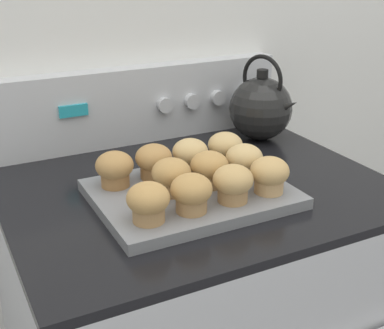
{
  "coord_description": "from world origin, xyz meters",
  "views": [
    {
      "loc": [
        -0.46,
        -0.57,
        1.36
      ],
      "look_at": [
        -0.04,
        0.27,
        0.98
      ],
      "focal_mm": 50.0,
      "sensor_mm": 36.0,
      "label": 1
    }
  ],
  "objects_px": {
    "muffin_r1_c1": "(171,176)",
    "tea_kettle": "(261,107)",
    "muffin_r0_c2": "(233,183)",
    "muffin_r0_c1": "(191,193)",
    "muffin_r2_c1": "(154,161)",
    "muffin_r2_c2": "(191,155)",
    "muffin_r0_c3": "(269,174)",
    "muffin_r2_c3": "(225,148)",
    "muffin_r2_c0": "(115,168)",
    "muffin_r0_c0": "(148,202)",
    "muffin_pan": "(191,194)",
    "muffin_r1_c3": "(244,161)",
    "muffin_r1_c2": "(211,168)"
  },
  "relations": [
    {
      "from": "muffin_r0_c2",
      "to": "muffin_r2_c2",
      "type": "distance_m",
      "value": 0.16
    },
    {
      "from": "muffin_r0_c2",
      "to": "muffin_r0_c3",
      "type": "bearing_deg",
      "value": 1.58
    },
    {
      "from": "muffin_r0_c2",
      "to": "muffin_r1_c1",
      "type": "bearing_deg",
      "value": 136.98
    },
    {
      "from": "muffin_r0_c1",
      "to": "muffin_r2_c2",
      "type": "relative_size",
      "value": 1.0
    },
    {
      "from": "muffin_r1_c2",
      "to": "muffin_r2_c1",
      "type": "height_order",
      "value": "same"
    },
    {
      "from": "muffin_r0_c1",
      "to": "muffin_r2_c1",
      "type": "distance_m",
      "value": 0.17
    },
    {
      "from": "muffin_r2_c3",
      "to": "tea_kettle",
      "type": "xyz_separation_m",
      "value": [
        0.19,
        0.15,
        0.02
      ]
    },
    {
      "from": "muffin_r2_c3",
      "to": "muffin_r0_c3",
      "type": "bearing_deg",
      "value": -89.28
    },
    {
      "from": "muffin_r2_c2",
      "to": "muffin_r0_c2",
      "type": "bearing_deg",
      "value": -88.51
    },
    {
      "from": "muffin_r1_c1",
      "to": "tea_kettle",
      "type": "relative_size",
      "value": 0.35
    },
    {
      "from": "muffin_r0_c2",
      "to": "muffin_r0_c1",
      "type": "bearing_deg",
      "value": -178.54
    },
    {
      "from": "muffin_r2_c0",
      "to": "tea_kettle",
      "type": "relative_size",
      "value": 0.35
    },
    {
      "from": "muffin_pan",
      "to": "muffin_r0_c0",
      "type": "bearing_deg",
      "value": -145.87
    },
    {
      "from": "muffin_r2_c1",
      "to": "tea_kettle",
      "type": "height_order",
      "value": "tea_kettle"
    },
    {
      "from": "muffin_r1_c2",
      "to": "muffin_r1_c3",
      "type": "distance_m",
      "value": 0.08
    },
    {
      "from": "muffin_r0_c2",
      "to": "muffin_r2_c1",
      "type": "bearing_deg",
      "value": 117.27
    },
    {
      "from": "muffin_r2_c0",
      "to": "tea_kettle",
      "type": "height_order",
      "value": "tea_kettle"
    },
    {
      "from": "muffin_r0_c2",
      "to": "muffin_r2_c0",
      "type": "xyz_separation_m",
      "value": [
        -0.17,
        0.16,
        0.0
      ]
    },
    {
      "from": "muffin_r1_c3",
      "to": "muffin_r0_c2",
      "type": "bearing_deg",
      "value": -132.64
    },
    {
      "from": "muffin_r0_c2",
      "to": "muffin_r0_c3",
      "type": "relative_size",
      "value": 1.0
    },
    {
      "from": "muffin_pan",
      "to": "muffin_r0_c3",
      "type": "bearing_deg",
      "value": -32.52
    },
    {
      "from": "muffin_r0_c3",
      "to": "muffin_r2_c3",
      "type": "xyz_separation_m",
      "value": [
        -0.0,
        0.16,
        0.0
      ]
    },
    {
      "from": "muffin_r0_c0",
      "to": "muffin_r1_c3",
      "type": "relative_size",
      "value": 1.0
    },
    {
      "from": "muffin_r1_c2",
      "to": "tea_kettle",
      "type": "distance_m",
      "value": 0.36
    },
    {
      "from": "muffin_r2_c3",
      "to": "tea_kettle",
      "type": "height_order",
      "value": "tea_kettle"
    },
    {
      "from": "muffin_r0_c0",
      "to": "muffin_r2_c0",
      "type": "bearing_deg",
      "value": 90.56
    },
    {
      "from": "muffin_r0_c0",
      "to": "muffin_r1_c2",
      "type": "bearing_deg",
      "value": 26.13
    },
    {
      "from": "muffin_r2_c0",
      "to": "muffin_r2_c3",
      "type": "bearing_deg",
      "value": 0.23
    },
    {
      "from": "muffin_r0_c2",
      "to": "tea_kettle",
      "type": "bearing_deg",
      "value": 49.22
    },
    {
      "from": "muffin_r0_c0",
      "to": "muffin_r0_c3",
      "type": "relative_size",
      "value": 1.0
    },
    {
      "from": "muffin_pan",
      "to": "muffin_r0_c0",
      "type": "xyz_separation_m",
      "value": [
        -0.12,
        -0.08,
        0.05
      ]
    },
    {
      "from": "muffin_pan",
      "to": "muffin_r1_c3",
      "type": "height_order",
      "value": "muffin_r1_c3"
    },
    {
      "from": "muffin_r0_c2",
      "to": "muffin_r2_c3",
      "type": "relative_size",
      "value": 1.0
    },
    {
      "from": "muffin_pan",
      "to": "tea_kettle",
      "type": "height_order",
      "value": "tea_kettle"
    },
    {
      "from": "muffin_r2_c2",
      "to": "muffin_r1_c3",
      "type": "bearing_deg",
      "value": -44.15
    },
    {
      "from": "muffin_r2_c2",
      "to": "muffin_r1_c1",
      "type": "bearing_deg",
      "value": -135.3
    },
    {
      "from": "muffin_r0_c3",
      "to": "muffin_r1_c3",
      "type": "height_order",
      "value": "same"
    },
    {
      "from": "muffin_r1_c3",
      "to": "muffin_r2_c1",
      "type": "distance_m",
      "value": 0.18
    },
    {
      "from": "muffin_r1_c1",
      "to": "tea_kettle",
      "type": "bearing_deg",
      "value": 33.34
    },
    {
      "from": "muffin_r0_c2",
      "to": "muffin_r1_c2",
      "type": "distance_m",
      "value": 0.08
    },
    {
      "from": "muffin_r0_c3",
      "to": "muffin_r1_c1",
      "type": "bearing_deg",
      "value": 155.04
    },
    {
      "from": "muffin_r0_c1",
      "to": "muffin_r2_c2",
      "type": "distance_m",
      "value": 0.18
    },
    {
      "from": "muffin_r1_c3",
      "to": "muffin_r2_c3",
      "type": "xyz_separation_m",
      "value": [
        0.0,
        0.08,
        0.0
      ]
    },
    {
      "from": "muffin_r2_c1",
      "to": "tea_kettle",
      "type": "bearing_deg",
      "value": 22.88
    },
    {
      "from": "muffin_pan",
      "to": "muffin_r1_c3",
      "type": "distance_m",
      "value": 0.13
    },
    {
      "from": "muffin_r0_c0",
      "to": "muffin_r1_c3",
      "type": "height_order",
      "value": "same"
    },
    {
      "from": "muffin_r1_c1",
      "to": "muffin_r2_c1",
      "type": "distance_m",
      "value": 0.09
    },
    {
      "from": "muffin_r0_c0",
      "to": "muffin_r0_c1",
      "type": "relative_size",
      "value": 1.0
    },
    {
      "from": "tea_kettle",
      "to": "muffin_r1_c2",
      "type": "bearing_deg",
      "value": -139.27
    },
    {
      "from": "muffin_r2_c2",
      "to": "muffin_r2_c3",
      "type": "height_order",
      "value": "same"
    }
  ]
}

